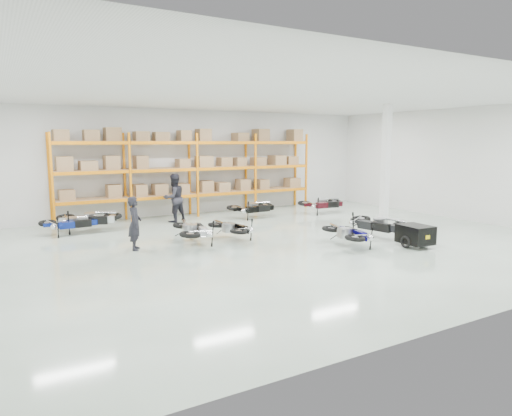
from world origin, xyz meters
TOP-DOWN VIEW (x-y plane):
  - room at (0.00, 0.00)m, footprint 18.00×18.00m
  - pallet_rack at (-0.00, 6.45)m, footprint 11.28×0.98m
  - structural_column at (5.20, 0.50)m, footprint 0.25×0.25m
  - moto_blue_centre at (1.72, -1.52)m, footprint 1.19×1.87m
  - moto_silver_left at (-2.17, 1.20)m, footprint 1.28×1.98m
  - moto_black_far_left at (-0.85, 1.14)m, footprint 0.97×1.69m
  - moto_touring_right at (3.44, -0.92)m, footprint 1.30×2.09m
  - trailer at (3.44, -2.52)m, footprint 0.84×1.59m
  - moto_back_a at (-5.23, 4.65)m, footprint 1.72×0.88m
  - moto_back_b at (-4.62, 4.90)m, footprint 2.14×1.56m
  - moto_back_c at (1.81, 4.51)m, footprint 1.83×0.92m
  - moto_back_d at (5.09, 4.05)m, footprint 1.93×1.15m
  - person_left at (-3.93, 1.34)m, footprint 0.54×0.67m
  - person_back at (-1.32, 5.25)m, footprint 1.09×0.94m

SIDE VIEW (x-z plane):
  - trailer at x=3.44m, z-range 0.06..0.72m
  - moto_black_far_left at x=-0.85m, z-range -0.03..1.02m
  - moto_back_a at x=-5.23m, z-range -0.03..1.08m
  - moto_blue_centre at x=1.72m, z-range -0.03..1.09m
  - moto_back_c at x=1.81m, z-range -0.03..1.14m
  - moto_back_d at x=5.09m, z-range -0.03..1.15m
  - moto_silver_left at x=-2.17m, z-range -0.03..1.15m
  - moto_back_b at x=-4.62m, z-range -0.04..1.21m
  - moto_touring_right at x=3.44m, z-range -0.04..1.22m
  - person_left at x=-3.93m, z-range 0.00..1.57m
  - person_back at x=-1.32m, z-range 0.00..1.91m
  - room at x=0.00m, z-range -6.75..11.25m
  - structural_column at x=5.20m, z-range 0.00..4.50m
  - pallet_rack at x=0.00m, z-range 0.45..4.07m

